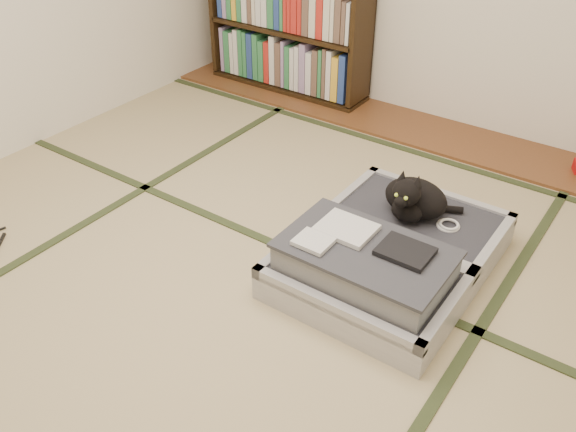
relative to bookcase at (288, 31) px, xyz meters
The scene contains 7 objects.
floor 2.42m from the bookcase, 60.59° to the right, with size 4.50×4.50×0.00m, color tan.
wood_strip 1.25m from the bookcase, ahead, with size 4.00×0.50×0.02m, color brown.
tatami_borders 2.01m from the bookcase, 53.48° to the right, with size 4.00×4.50×0.01m.
bookcase is the anchor object (origin of this frame).
suitcase 2.30m from the bookcase, 43.10° to the right, with size 0.82×1.09×0.32m.
cat 2.09m from the bookcase, 37.65° to the right, with size 0.36×0.37×0.29m.
cable_coil 2.23m from the bookcase, 34.19° to the right, with size 0.11×0.11×0.03m.
Camera 1 is at (1.41, -1.57, 1.87)m, focal length 38.00 mm.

